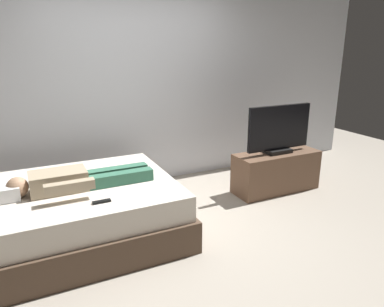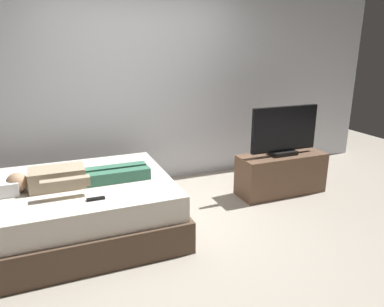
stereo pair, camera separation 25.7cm
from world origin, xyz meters
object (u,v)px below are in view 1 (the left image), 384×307
at_px(remote, 102,202).
at_px(tv_stand, 276,172).
at_px(tv, 279,130).
at_px(bed, 73,214).
at_px(person, 74,180).

bearing_deg(remote, tv_stand, 14.66).
xyz_separation_m(remote, tv, (2.30, 0.60, 0.24)).
bearing_deg(tv_stand, bed, -177.08).
distance_m(bed, person, 0.37).
distance_m(person, tv_stand, 2.49).
height_order(bed, tv_stand, bed).
bearing_deg(tv, tv_stand, 90.00).
height_order(person, remote, person).
bearing_deg(tv_stand, remote, -165.34).
distance_m(bed, tv_stand, 2.49).
height_order(bed, tv, tv).
relative_size(tv_stand, tv, 1.25).
bearing_deg(bed, person, -67.85).
relative_size(bed, remote, 12.97).
bearing_deg(bed, tv, 2.92).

